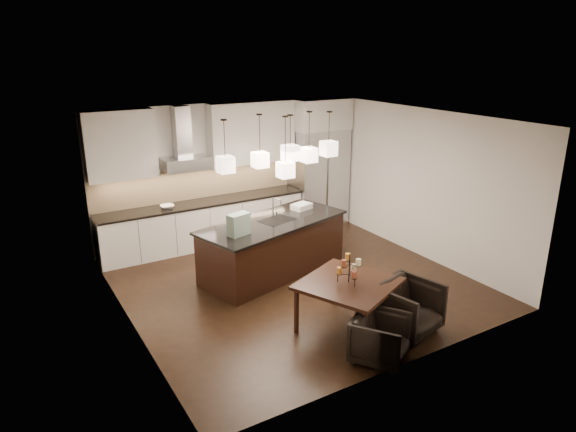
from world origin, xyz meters
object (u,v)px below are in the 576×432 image
refrigerator (318,177)px  armchair_right (407,308)px  island_body (273,248)px  armchair_left (380,338)px  dining_table (348,305)px

refrigerator → armchair_right: 4.85m
refrigerator → island_body: refrigerator is taller
armchair_right → island_body: bearing=89.9°
armchair_left → armchair_right: armchair_right is taller
refrigerator → dining_table: refrigerator is taller
dining_table → island_body: bearing=65.4°
island_body → dining_table: bearing=-106.1°
island_body → armchair_left: bearing=-108.1°
island_body → dining_table: 2.23m
refrigerator → dining_table: bearing=-118.8°
refrigerator → armchair_right: size_ratio=2.64×
dining_table → armchair_right: armchair_right is taller
refrigerator → armchair_left: bearing=-115.6°
refrigerator → island_body: bearing=-140.3°
armchair_left → refrigerator: bearing=30.1°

